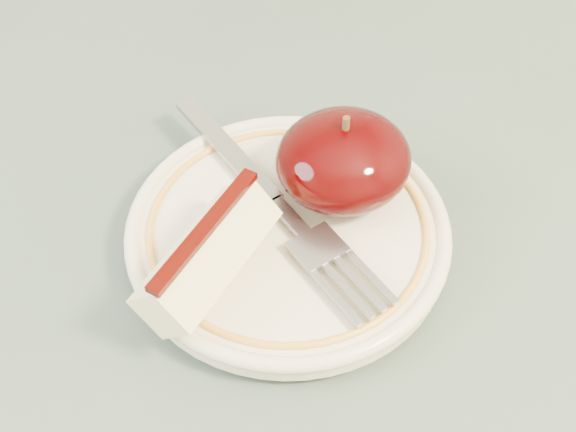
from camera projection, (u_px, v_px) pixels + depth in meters
name	position (u px, v px, depth m)	size (l,w,h in m)	color
plate	(288.00, 232.00, 0.45)	(0.18, 0.18, 0.02)	beige
apple_half	(343.00, 160.00, 0.45)	(0.08, 0.07, 0.06)	black
apple_wedge	(208.00, 254.00, 0.41)	(0.09, 0.09, 0.04)	#F4E8B4
fork	(276.00, 203.00, 0.45)	(0.07, 0.19, 0.00)	#94979C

